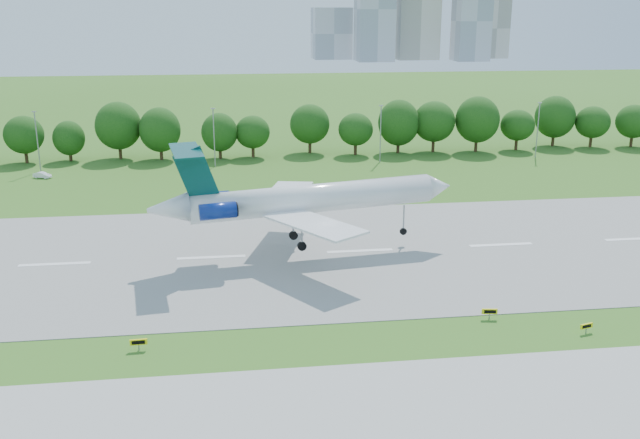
# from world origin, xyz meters

# --- Properties ---
(ground) EXTENTS (600.00, 600.00, 0.00)m
(ground) POSITION_xyz_m (0.00, 0.00, 0.00)
(ground) COLOR #325C18
(ground) RESTS_ON ground
(runway) EXTENTS (400.00, 45.00, 0.08)m
(runway) POSITION_xyz_m (0.00, 25.00, 0.04)
(runway) COLOR gray
(runway) RESTS_ON ground
(taxiway) EXTENTS (400.00, 23.00, 0.08)m
(taxiway) POSITION_xyz_m (0.00, -18.00, 0.04)
(taxiway) COLOR #ADADA8
(taxiway) RESTS_ON ground
(tree_line) EXTENTS (288.40, 8.40, 10.40)m
(tree_line) POSITION_xyz_m (0.00, 92.00, 6.19)
(tree_line) COLOR #382314
(tree_line) RESTS_ON ground
(light_poles) EXTENTS (175.90, 0.25, 12.19)m
(light_poles) POSITION_xyz_m (-2.50, 82.00, 6.34)
(light_poles) COLOR gray
(light_poles) RESTS_ON ground
(skyline) EXTENTS (127.00, 52.00, 80.00)m
(skyline) POSITION_xyz_m (100.16, 390.61, 30.46)
(skyline) COLOR #B2B2B7
(skyline) RESTS_ON ground
(airliner) EXTENTS (41.23, 29.81, 14.06)m
(airliner) POSITION_xyz_m (-8.41, 24.71, 7.80)
(airliner) COLOR white
(airliner) RESTS_ON ground
(taxi_sign_left) EXTENTS (1.67, 0.30, 1.17)m
(taxi_sign_left) POSITION_xyz_m (-26.53, -0.94, 0.86)
(taxi_sign_left) COLOR gray
(taxi_sign_left) RESTS_ON ground
(taxi_sign_centre) EXTENTS (1.68, 0.42, 1.17)m
(taxi_sign_centre) POSITION_xyz_m (9.61, 1.59, 0.86)
(taxi_sign_centre) COLOR gray
(taxi_sign_centre) RESTS_ON ground
(taxi_sign_right) EXTENTS (1.48, 0.55, 1.05)m
(taxi_sign_right) POSITION_xyz_m (18.18, -2.97, 0.77)
(taxi_sign_right) COLOR gray
(taxi_sign_right) RESTS_ON ground
(service_vehicle_a) EXTENTS (3.77, 2.63, 1.18)m
(service_vehicle_a) POSITION_xyz_m (-53.25, 75.92, 0.59)
(service_vehicle_a) COLOR white
(service_vehicle_a) RESTS_ON ground
(service_vehicle_b) EXTENTS (3.54, 1.81, 1.15)m
(service_vehicle_b) POSITION_xyz_m (-24.14, 77.10, 0.58)
(service_vehicle_b) COLOR silver
(service_vehicle_b) RESTS_ON ground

